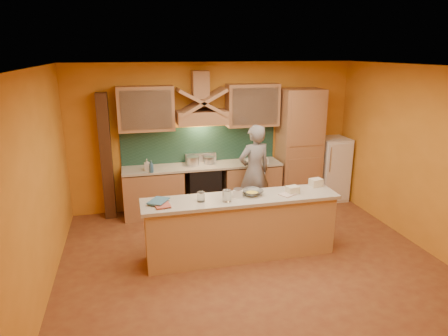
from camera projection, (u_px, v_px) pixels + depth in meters
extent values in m
cube|color=brown|center=(253.00, 264.00, 5.83)|extent=(5.50, 5.00, 0.01)
cube|color=white|center=(257.00, 67.00, 5.03)|extent=(5.50, 5.00, 0.01)
cube|color=orange|center=(215.00, 136.00, 7.76)|extent=(5.50, 0.02, 2.80)
cube|color=orange|center=(354.00, 265.00, 3.10)|extent=(5.50, 0.02, 2.80)
cube|color=orange|center=(37.00, 189.00, 4.80)|extent=(0.02, 5.00, 2.80)
cube|color=orange|center=(427.00, 160.00, 6.06)|extent=(0.02, 5.00, 2.80)
cube|color=#AD774F|center=(154.00, 193.00, 7.47)|extent=(1.10, 0.60, 0.86)
cube|color=#AD774F|center=(250.00, 185.00, 7.90)|extent=(1.10, 0.60, 0.86)
cube|color=#B7AD9B|center=(203.00, 166.00, 7.55)|extent=(3.00, 0.62, 0.04)
cube|color=black|center=(203.00, 188.00, 7.68)|extent=(0.60, 0.58, 0.90)
cube|color=#1A3A30|center=(200.00, 145.00, 7.72)|extent=(3.00, 0.03, 0.70)
cube|color=#AD774F|center=(202.00, 117.00, 7.34)|extent=(0.92, 0.50, 0.24)
cube|color=#AD774F|center=(200.00, 85.00, 7.27)|extent=(0.30, 0.30, 0.50)
cube|color=#AD774F|center=(146.00, 109.00, 7.13)|extent=(1.00, 0.35, 0.80)
cube|color=#AD774F|center=(252.00, 105.00, 7.59)|extent=(1.00, 0.35, 0.80)
cube|color=#AD774F|center=(299.00, 147.00, 7.93)|extent=(0.80, 0.60, 2.30)
cube|color=white|center=(331.00, 169.00, 8.24)|extent=(0.58, 0.60, 1.30)
cube|color=#472816|center=(106.00, 157.00, 7.22)|extent=(0.20, 0.30, 2.30)
cube|color=tan|center=(241.00, 229.00, 5.96)|extent=(2.80, 0.55, 0.88)
cube|color=#B7AD9B|center=(241.00, 199.00, 5.82)|extent=(2.90, 0.62, 0.05)
imported|color=gray|center=(254.00, 172.00, 7.28)|extent=(0.71, 0.54, 1.74)
cylinder|color=silver|center=(193.00, 162.00, 7.51)|extent=(0.29, 0.29, 0.17)
cylinder|color=#B3B1B9|center=(209.00, 161.00, 7.61)|extent=(0.24, 0.24, 0.13)
imported|color=beige|center=(147.00, 165.00, 7.18)|extent=(0.10, 0.10, 0.21)
imported|color=#315F88|center=(151.00, 166.00, 7.05)|extent=(0.10, 0.10, 0.22)
imported|color=white|center=(252.00, 160.00, 7.71)|extent=(0.30, 0.30, 0.07)
cube|color=silver|center=(259.00, 160.00, 7.67)|extent=(0.33, 0.28, 0.10)
imported|color=#B95442|center=(155.00, 206.00, 5.45)|extent=(0.23, 0.30, 0.03)
imported|color=#3D6C86|center=(151.00, 200.00, 5.61)|extent=(0.35, 0.38, 0.02)
cylinder|color=silver|center=(227.00, 196.00, 5.64)|extent=(0.15, 0.15, 0.17)
cylinder|color=white|center=(201.00, 197.00, 5.64)|extent=(0.12, 0.12, 0.14)
cube|color=white|center=(238.00, 193.00, 5.82)|extent=(0.17, 0.17, 0.11)
imported|color=silver|center=(252.00, 192.00, 5.90)|extent=(0.40, 0.40, 0.08)
cube|color=beige|center=(288.00, 194.00, 5.91)|extent=(0.29, 0.27, 0.02)
cube|color=beige|center=(316.00, 182.00, 6.27)|extent=(0.20, 0.17, 0.12)
cube|color=beige|center=(293.00, 190.00, 5.96)|extent=(0.20, 0.16, 0.11)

